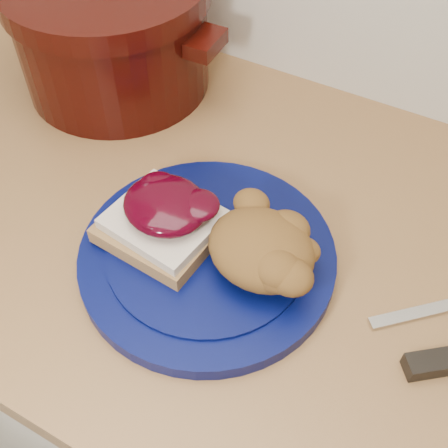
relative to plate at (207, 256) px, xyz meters
The scene contains 7 objects.
base_cabinet 0.49m from the plate, 55.34° to the left, with size 4.00×0.60×0.86m, color beige.
plate is the anchor object (origin of this frame).
sandwich 0.07m from the plate, behind, with size 0.13×0.11×0.06m.
stuffing_mound 0.07m from the plate, ahead, with size 0.12×0.10×0.06m, color brown.
butter_knife 0.26m from the plate, 15.48° to the left, with size 0.17×0.01×0.00m, color silver.
dutch_oven 0.37m from the plate, 141.16° to the left, with size 0.33×0.29×0.18m.
pepper_grinder 0.36m from the plate, 139.49° to the left, with size 0.07×0.07×0.14m.
Camera 1 is at (0.15, 1.12, 1.41)m, focal length 45.00 mm.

